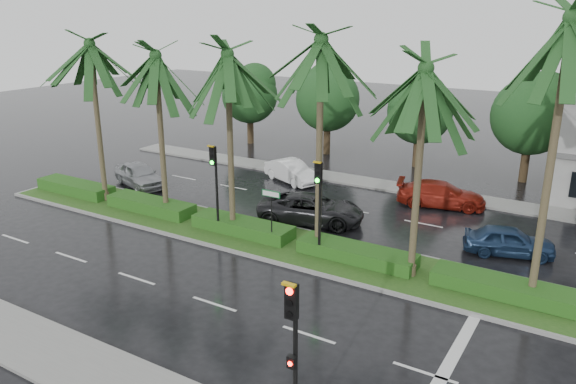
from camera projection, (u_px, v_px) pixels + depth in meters
The scene contains 17 objects.
ground at pixel (285, 256), 24.85m from camera, with size 120.00×120.00×0.00m, color black.
near_sidewalk at pixel (104, 377), 16.53m from camera, with size 40.00×2.40×0.12m, color gray.
far_sidewalk at pixel (386, 186), 34.59m from camera, with size 40.00×2.00×0.12m, color gray.
median at pixel (296, 247), 25.63m from camera, with size 36.00×4.00×0.15m.
hedge at pixel (296, 239), 25.52m from camera, with size 35.20×1.40×0.60m.
lane_markings at pixel (342, 275), 23.00m from camera, with size 34.00×13.06×0.01m.
palm_row at pixel (272, 64), 23.75m from camera, with size 26.30×4.20×10.81m.
signal_near at pixel (293, 354), 13.48m from camera, with size 0.34×0.45×4.36m.
signal_median_left at pixel (215, 176), 26.13m from camera, with size 0.34×0.42×4.36m.
signal_median_right at pixel (319, 195), 23.42m from camera, with size 0.34×0.42×4.36m.
street_sign at pixel (271, 204), 25.07m from camera, with size 0.95×0.09×2.60m.
bg_trees at pixel (440, 105), 37.17m from camera, with size 32.78×5.11×7.38m.
car_silver at pixel (139, 175), 34.44m from camera, with size 4.33×1.74×1.47m, color #94969B.
car_white at pixel (292, 171), 35.33m from camera, with size 4.17×1.46×1.38m, color white.
car_darkgrey at pixel (311, 209), 28.52m from camera, with size 5.37×2.47×1.49m, color black.
car_red at pixel (441, 194), 30.94m from camera, with size 4.78×1.94×1.39m, color maroon.
car_blue at pixel (509, 241), 24.78m from camera, with size 3.87×1.56×1.32m, color navy.
Camera 1 is at (11.90, -19.40, 10.37)m, focal length 35.00 mm.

